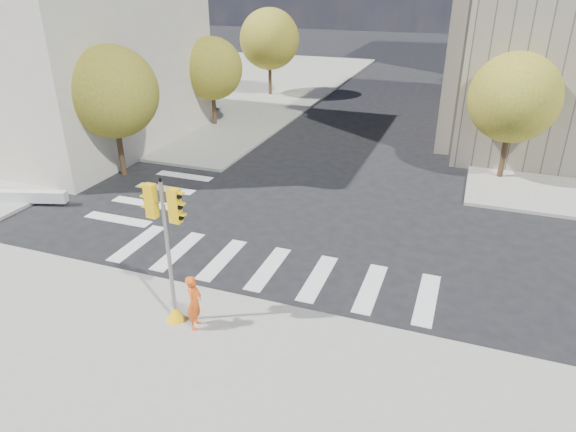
% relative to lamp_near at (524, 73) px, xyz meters
% --- Properties ---
extents(ground, '(160.00, 160.00, 0.00)m').
position_rel_lamp_near_xyz_m(ground, '(-8.00, -14.00, -4.58)').
color(ground, black).
rests_on(ground, ground).
extents(sidewalk_far_left, '(28.00, 40.00, 0.15)m').
position_rel_lamp_near_xyz_m(sidewalk_far_left, '(-28.00, 12.00, -4.50)').
color(sidewalk_far_left, gray).
rests_on(sidewalk_far_left, ground).
extents(classical_building, '(19.00, 15.00, 12.70)m').
position_rel_lamp_near_xyz_m(classical_building, '(-28.00, -6.00, 1.86)').
color(classical_building, beige).
rests_on(classical_building, ground).
extents(tree_lw_near, '(4.40, 4.40, 6.41)m').
position_rel_lamp_near_xyz_m(tree_lw_near, '(-18.50, -10.00, -0.38)').
color(tree_lw_near, '#382616').
rests_on(tree_lw_near, ground).
extents(tree_lw_mid, '(4.00, 4.00, 5.77)m').
position_rel_lamp_near_xyz_m(tree_lw_mid, '(-18.50, 0.00, -0.82)').
color(tree_lw_mid, '#382616').
rests_on(tree_lw_mid, ground).
extents(tree_lw_far, '(4.80, 4.80, 6.95)m').
position_rel_lamp_near_xyz_m(tree_lw_far, '(-18.50, 10.00, -0.04)').
color(tree_lw_far, '#382616').
rests_on(tree_lw_far, ground).
extents(tree_re_near, '(4.20, 4.20, 6.16)m').
position_rel_lamp_near_xyz_m(tree_re_near, '(-0.50, -4.00, -0.53)').
color(tree_re_near, '#382616').
rests_on(tree_re_near, ground).
extents(tree_re_mid, '(4.60, 4.60, 6.66)m').
position_rel_lamp_near_xyz_m(tree_re_mid, '(-0.50, 8.00, -0.23)').
color(tree_re_mid, '#382616').
rests_on(tree_re_mid, ground).
extents(tree_re_far, '(4.00, 4.00, 5.88)m').
position_rel_lamp_near_xyz_m(tree_re_far, '(-0.50, 20.00, -0.71)').
color(tree_re_far, '#382616').
rests_on(tree_re_far, ground).
extents(lamp_near, '(0.35, 0.18, 8.11)m').
position_rel_lamp_near_xyz_m(lamp_near, '(0.00, 0.00, 0.00)').
color(lamp_near, black).
rests_on(lamp_near, sidewalk_far_right).
extents(lamp_far, '(0.35, 0.18, 8.11)m').
position_rel_lamp_near_xyz_m(lamp_far, '(0.00, 14.00, 0.00)').
color(lamp_far, black).
rests_on(lamp_far, sidewalk_far_right).
extents(traffic_signal, '(1.07, 0.56, 4.43)m').
position_rel_lamp_near_xyz_m(traffic_signal, '(-9.46, -19.82, -2.56)').
color(traffic_signal, yellow).
rests_on(traffic_signal, sidewalk_near).
extents(photographer, '(0.52, 0.68, 1.67)m').
position_rel_lamp_near_xyz_m(photographer, '(-8.75, -19.89, -3.60)').
color(photographer, '#EF5816').
rests_on(photographer, sidewalk_near).
extents(planter_wall, '(5.84, 2.20, 0.50)m').
position_rel_lamp_near_xyz_m(planter_wall, '(-21.36, -14.97, -4.18)').
color(planter_wall, silver).
rests_on(planter_wall, sidewalk_left_near).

